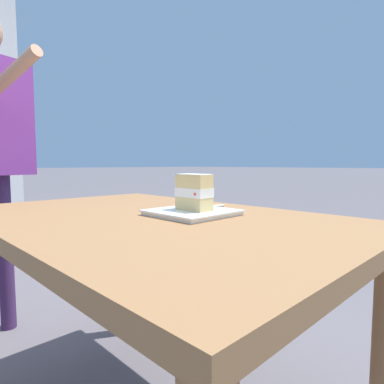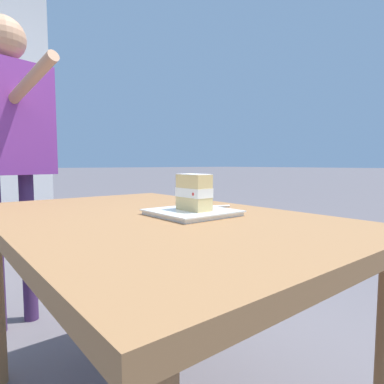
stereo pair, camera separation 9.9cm
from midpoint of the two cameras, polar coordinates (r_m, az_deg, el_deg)
The scene contains 5 objects.
patio_table at distance 1.04m, azimuth -4.98°, elevation -9.66°, with size 1.28×0.82×0.72m.
dessert_plate at distance 1.00m, azimuth 2.85°, elevation -3.60°, with size 0.23×0.23×0.02m.
cake_slice at distance 0.98m, azimuth 3.23°, elevation -0.05°, with size 0.11×0.07×0.11m.
dessert_fork at distance 1.16m, azimuth 4.59°, elevation -2.64°, with size 0.07×0.16×0.01m.
diner_person at distance 1.94m, azimuth -28.27°, elevation 10.44°, with size 0.61×0.47×1.62m.
Camera 2 is at (-0.87, 0.52, 0.87)m, focal length 30.62 mm.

